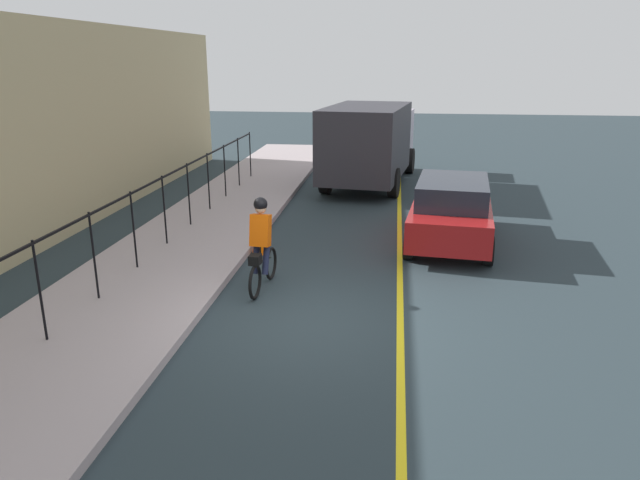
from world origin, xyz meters
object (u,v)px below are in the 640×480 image
(box_truck_background, at_px, (370,140))
(traffic_cone_near, at_px, (259,239))
(patrol_sedan, at_px, (451,210))
(cyclist_lead, at_px, (261,245))

(box_truck_background, distance_m, traffic_cone_near, 8.41)
(patrol_sedan, relative_size, traffic_cone_near, 6.61)
(cyclist_lead, height_order, box_truck_background, box_truck_background)
(box_truck_background, bearing_deg, cyclist_lead, 178.87)
(cyclist_lead, bearing_deg, traffic_cone_near, 18.75)
(traffic_cone_near, bearing_deg, patrol_sedan, -72.58)
(patrol_sedan, xyz_separation_m, traffic_cone_near, (-1.37, 4.38, -0.48))
(cyclist_lead, relative_size, box_truck_background, 0.26)
(cyclist_lead, relative_size, patrol_sedan, 0.40)
(patrol_sedan, xyz_separation_m, box_truck_background, (6.68, 2.25, 0.73))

